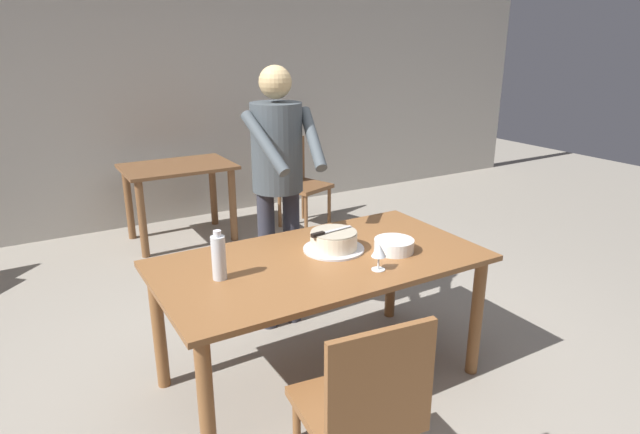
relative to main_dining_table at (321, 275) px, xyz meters
The scene contains 12 objects.
ground_plane 0.65m from the main_dining_table, ahead, with size 14.00×14.00×0.00m, color gray.
back_wall 3.41m from the main_dining_table, 90.00° to the left, with size 10.00×0.12×2.70m, color #BCB7AD.
main_dining_table is the anchor object (origin of this frame).
cake_on_platter 0.20m from the main_dining_table, 28.33° to the left, with size 0.34×0.34×0.11m.
cake_knife 0.23m from the main_dining_table, 48.51° to the left, with size 0.27×0.05×0.02m.
plate_stack 0.44m from the main_dining_table, 16.97° to the right, with size 0.22×0.22×0.07m.
wine_glass_near 0.39m from the main_dining_table, 57.78° to the right, with size 0.08×0.08×0.14m.
water_bottle 0.60m from the main_dining_table, behind, with size 0.07×0.07×0.25m.
person_cutting_cake 0.81m from the main_dining_table, 82.56° to the left, with size 0.47×0.56×1.72m.
chair_near_side 0.91m from the main_dining_table, 109.83° to the right, with size 0.49×0.49×0.90m.
background_table 2.64m from the main_dining_table, 90.19° to the left, with size 1.00×0.70×0.74m.
background_chair_0 2.72m from the main_dining_table, 64.30° to the left, with size 0.56×0.56×0.90m.
Camera 1 is at (-1.35, -2.28, 1.87)m, focal length 30.10 mm.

